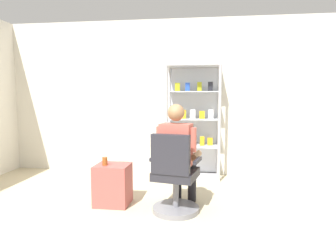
{
  "coord_description": "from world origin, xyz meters",
  "views": [
    {
      "loc": [
        0.62,
        -2.12,
        1.38
      ],
      "look_at": [
        0.13,
        1.52,
        1.0
      ],
      "focal_mm": 30.99,
      "sensor_mm": 36.0,
      "label": 1
    }
  ],
  "objects_px": {
    "office_chair": "(174,181)",
    "seated_shopkeeper": "(179,151)",
    "storage_crate": "(113,184)",
    "display_cabinet_main": "(193,121)",
    "tea_glass": "(105,161)"
  },
  "relations": [
    {
      "from": "office_chair",
      "to": "seated_shopkeeper",
      "type": "xyz_separation_m",
      "value": [
        0.03,
        0.16,
        0.32
      ]
    },
    {
      "from": "storage_crate",
      "to": "office_chair",
      "type": "bearing_deg",
      "value": -12.89
    },
    {
      "from": "display_cabinet_main",
      "to": "seated_shopkeeper",
      "type": "bearing_deg",
      "value": -94.41
    },
    {
      "from": "storage_crate",
      "to": "tea_glass",
      "type": "height_order",
      "value": "tea_glass"
    },
    {
      "from": "office_chair",
      "to": "seated_shopkeeper",
      "type": "bearing_deg",
      "value": 78.97
    },
    {
      "from": "office_chair",
      "to": "storage_crate",
      "type": "distance_m",
      "value": 0.84
    },
    {
      "from": "office_chair",
      "to": "tea_glass",
      "type": "relative_size",
      "value": 9.11
    },
    {
      "from": "seated_shopkeeper",
      "to": "storage_crate",
      "type": "bearing_deg",
      "value": 178.29
    },
    {
      "from": "tea_glass",
      "to": "seated_shopkeeper",
      "type": "bearing_deg",
      "value": 1.43
    },
    {
      "from": "display_cabinet_main",
      "to": "tea_glass",
      "type": "bearing_deg",
      "value": -125.25
    },
    {
      "from": "storage_crate",
      "to": "seated_shopkeeper",
      "type": "bearing_deg",
      "value": -1.71
    },
    {
      "from": "office_chair",
      "to": "display_cabinet_main",
      "type": "bearing_deg",
      "value": 84.92
    },
    {
      "from": "office_chair",
      "to": "storage_crate",
      "type": "xyz_separation_m",
      "value": [
        -0.81,
        0.19,
        -0.14
      ]
    },
    {
      "from": "seated_shopkeeper",
      "to": "tea_glass",
      "type": "xyz_separation_m",
      "value": [
        -0.92,
        -0.02,
        -0.14
      ]
    },
    {
      "from": "seated_shopkeeper",
      "to": "tea_glass",
      "type": "bearing_deg",
      "value": -178.57
    }
  ]
}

